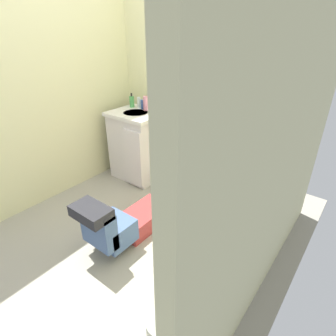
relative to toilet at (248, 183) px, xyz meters
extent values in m
cube|color=gray|center=(-0.72, -0.75, -0.39)|extent=(2.70, 3.11, 0.04)
cube|color=beige|center=(-0.72, 0.34, 0.83)|extent=(2.36, 0.08, 2.40)
cube|color=beige|center=(-1.86, -0.75, 0.83)|extent=(0.08, 2.11, 2.40)
cube|color=beige|center=(0.42, -0.75, 0.83)|extent=(0.08, 2.11, 2.40)
cube|color=silver|center=(0.00, -0.04, -0.18)|extent=(0.22, 0.30, 0.38)
cylinder|color=silver|center=(0.00, -0.10, 0.01)|extent=(0.35, 0.35, 0.08)
cube|color=silver|center=(0.00, 0.09, 0.18)|extent=(0.34, 0.17, 0.34)
cube|color=silver|center=(0.00, 0.09, 0.37)|extent=(0.36, 0.19, 0.03)
cube|color=silver|center=(-1.39, -0.02, 0.02)|extent=(0.56, 0.48, 0.78)
cube|color=silver|center=(-1.39, -0.02, 0.43)|extent=(0.60, 0.52, 0.04)
cylinder|color=silver|center=(-1.39, -0.04, 0.43)|extent=(0.28, 0.28, 0.05)
cube|color=silver|center=(-1.24, -0.28, 0.00)|extent=(0.26, 0.03, 0.66)
cylinder|color=silver|center=(-1.39, 0.12, 0.50)|extent=(0.02, 0.02, 0.10)
cube|color=maroon|center=(-0.68, -0.74, -0.28)|extent=(0.29, 0.52, 0.17)
sphere|color=tan|center=(-0.68, -0.41, -0.27)|extent=(0.19, 0.19, 0.19)
cube|color=#3F5780|center=(-0.68, -1.10, -0.19)|extent=(0.31, 0.28, 0.20)
cube|color=#3F5780|center=(-0.68, -1.24, -0.07)|extent=(0.31, 0.12, 0.32)
cube|color=black|center=(-0.68, -1.28, 0.11)|extent=(0.31, 0.19, 0.09)
cylinder|color=maroon|center=(-0.87, -0.58, -0.31)|extent=(0.08, 0.30, 0.08)
cube|color=silver|center=(-0.05, 0.09, 0.43)|extent=(0.22, 0.11, 0.10)
cube|color=#26262D|center=(0.10, 0.09, 0.44)|extent=(0.12, 0.09, 0.11)
cylinder|color=#4BA053|center=(-1.58, 0.10, 0.52)|extent=(0.06, 0.06, 0.13)
cylinder|color=black|center=(-1.58, 0.10, 0.60)|extent=(0.02, 0.02, 0.04)
cylinder|color=white|center=(-1.48, 0.12, 0.52)|extent=(0.04, 0.04, 0.13)
cylinder|color=#4263B3|center=(-1.42, 0.12, 0.51)|extent=(0.04, 0.04, 0.11)
cylinder|color=pink|center=(-1.35, 0.09, 0.53)|extent=(0.06, 0.06, 0.16)
cylinder|color=gray|center=(0.16, -1.50, -0.24)|extent=(0.18, 0.18, 0.25)
cylinder|color=white|center=(-0.30, -0.32, -0.25)|extent=(0.11, 0.11, 0.24)
camera|label=1|loc=(0.76, -2.23, 1.33)|focal=29.18mm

